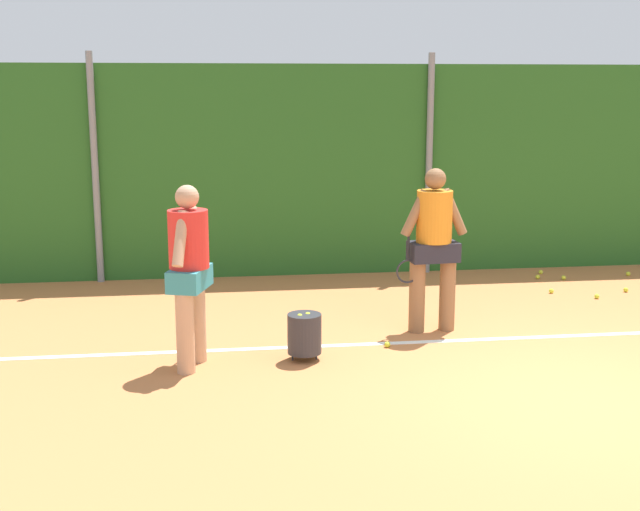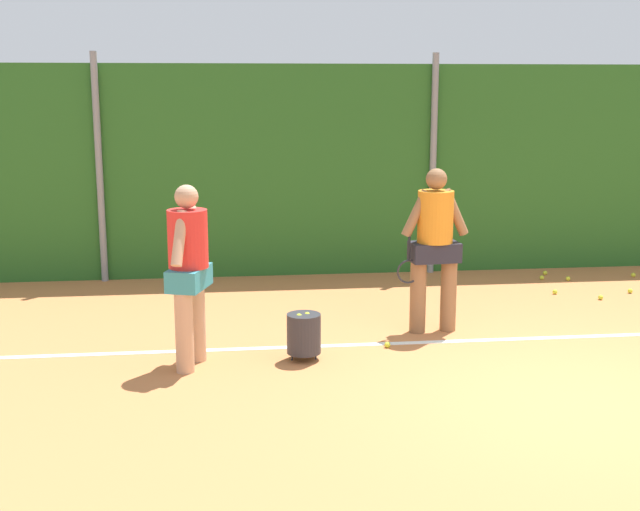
% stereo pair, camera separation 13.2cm
% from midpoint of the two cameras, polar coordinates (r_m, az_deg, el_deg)
% --- Properties ---
extents(ground_plane, '(26.37, 26.37, 0.00)m').
position_cam_midpoint_polar(ground_plane, '(9.59, 12.63, -5.97)').
color(ground_plane, '#C67542').
extents(hedge_fence_backdrop, '(17.14, 0.25, 3.16)m').
position_cam_midpoint_polar(hedge_fence_backdrop, '(12.95, 6.99, 5.89)').
color(hedge_fence_backdrop, '#286023').
rests_on(hedge_fence_backdrop, ground_plane).
extents(fence_post_left, '(0.10, 0.10, 3.32)m').
position_cam_midpoint_polar(fence_post_left, '(12.47, -15.47, 5.72)').
color(fence_post_left, gray).
rests_on(fence_post_left, ground_plane).
extents(fence_post_center, '(0.10, 0.10, 3.32)m').
position_cam_midpoint_polar(fence_post_center, '(12.77, 7.20, 6.18)').
color(fence_post_center, gray).
rests_on(fence_post_center, ground_plane).
extents(court_baseline_paint, '(12.53, 0.10, 0.01)m').
position_cam_midpoint_polar(court_baseline_paint, '(9.78, 12.20, -5.58)').
color(court_baseline_paint, white).
rests_on(court_baseline_paint, ground_plane).
extents(player_foreground_near, '(0.48, 0.84, 1.88)m').
position_cam_midpoint_polar(player_foreground_near, '(8.48, -9.40, -0.76)').
color(player_foreground_near, tan).
rests_on(player_foreground_near, ground_plane).
extents(player_midcourt, '(0.86, 0.41, 1.92)m').
position_cam_midpoint_polar(player_midcourt, '(9.69, 7.41, 0.98)').
color(player_midcourt, '#8C603D').
rests_on(player_midcourt, ground_plane).
extents(ball_hopper, '(0.36, 0.36, 0.51)m').
position_cam_midpoint_polar(ball_hopper, '(8.76, -1.51, -5.37)').
color(ball_hopper, '#2D2D33').
rests_on(ball_hopper, ground_plane).
extents(tennis_ball_1, '(0.07, 0.07, 0.07)m').
position_cam_midpoint_polar(tennis_ball_1, '(12.90, 16.10, -1.47)').
color(tennis_ball_1, '#CCDB33').
rests_on(tennis_ball_1, ground_plane).
extents(tennis_ball_4, '(0.07, 0.07, 0.07)m').
position_cam_midpoint_polar(tennis_ball_4, '(13.19, 14.63, -1.11)').
color(tennis_ball_4, '#CCDB33').
rests_on(tennis_ball_4, ground_plane).
extents(tennis_ball_6, '(0.07, 0.07, 0.07)m').
position_cam_midpoint_polar(tennis_ball_6, '(12.02, 15.29, -2.36)').
color(tennis_ball_6, '#CCDB33').
rests_on(tennis_ball_6, ground_plane).
extents(tennis_ball_7, '(0.07, 0.07, 0.07)m').
position_cam_midpoint_polar(tennis_ball_7, '(9.27, 4.23, -6.11)').
color(tennis_ball_7, '#CCDB33').
rests_on(tennis_ball_7, ground_plane).
extents(tennis_ball_8, '(0.07, 0.07, 0.07)m').
position_cam_midpoint_polar(tennis_ball_8, '(11.90, 18.17, -2.68)').
color(tennis_ball_8, '#CCDB33').
rests_on(tennis_ball_8, ground_plane).
extents(tennis_ball_9, '(0.07, 0.07, 0.07)m').
position_cam_midpoint_polar(tennis_ball_9, '(12.85, 14.43, -1.43)').
color(tennis_ball_9, '#CCDB33').
rests_on(tennis_ball_9, ground_plane).
extents(tennis_ball_10, '(0.07, 0.07, 0.07)m').
position_cam_midpoint_polar(tennis_ball_10, '(12.41, 19.96, -2.23)').
color(tennis_ball_10, '#CCDB33').
rests_on(tennis_ball_10, ground_plane).
extents(tennis_ball_11, '(0.07, 0.07, 0.07)m').
position_cam_midpoint_polar(tennis_ball_11, '(13.47, 20.13, -1.19)').
color(tennis_ball_11, '#CCDB33').
rests_on(tennis_ball_11, ground_plane).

